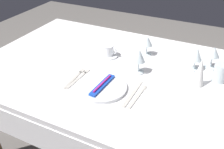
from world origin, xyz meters
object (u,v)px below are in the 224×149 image
object	(u,v)px
napkin_folded	(200,72)
wine_glass_centre	(139,57)
drink_tumbler	(220,73)
dinner_knife	(132,94)
wine_glass_right	(197,55)
spoon_soup	(140,94)
coffee_cup_left	(108,50)
wine_glass_left	(147,42)
fork_outer	(79,78)
wine_glass_far	(214,53)
dinner_plate	(102,87)
fork_inner	(75,77)
toothbrush_package	(102,85)

from	to	relation	value
napkin_folded	wine_glass_centre	bearing A→B (deg)	-176.59
napkin_folded	drink_tumbler	bearing A→B (deg)	41.53
dinner_knife	wine_glass_right	world-z (taller)	wine_glass_right
dinner_knife	spoon_soup	bearing A→B (deg)	31.45
dinner_knife	coffee_cup_left	distance (m)	0.43
wine_glass_left	napkin_folded	distance (m)	0.42
wine_glass_centre	coffee_cup_left	bearing A→B (deg)	157.96
fork_outer	coffee_cup_left	bearing A→B (deg)	83.38
wine_glass_left	wine_glass_far	world-z (taller)	wine_glass_far
coffee_cup_left	drink_tumbler	bearing A→B (deg)	0.74
dinner_plate	wine_glass_right	bearing A→B (deg)	45.40
spoon_soup	wine_glass_centre	size ratio (longest dim) A/B	1.43
fork_outer	wine_glass_far	size ratio (longest dim) A/B	1.56
fork_outer	fork_inner	world-z (taller)	same
toothbrush_package	wine_glass_right	xyz separation A→B (m)	(0.41, 0.41, 0.07)
spoon_soup	drink_tumbler	xyz separation A→B (m)	(0.36, 0.30, 0.05)
toothbrush_package	spoon_soup	size ratio (longest dim) A/B	0.99
spoon_soup	napkin_folded	bearing A→B (deg)	40.05
toothbrush_package	drink_tumbler	size ratio (longest dim) A/B	1.95
coffee_cup_left	toothbrush_package	bearing A→B (deg)	-68.84
dinner_plate	wine_glass_far	xyz separation A→B (m)	(0.50, 0.48, 0.09)
fork_outer	wine_glass_far	bearing A→B (deg)	33.97
dinner_plate	drink_tumbler	size ratio (longest dim) A/B	2.43
fork_inner	wine_glass_far	xyz separation A→B (m)	(0.68, 0.45, 0.10)
dinner_plate	dinner_knife	world-z (taller)	dinner_plate
spoon_soup	drink_tumbler	distance (m)	0.47
fork_outer	spoon_soup	distance (m)	0.36
coffee_cup_left	drink_tumbler	distance (m)	0.68
coffee_cup_left	wine_glass_centre	bearing A→B (deg)	-22.04
coffee_cup_left	drink_tumbler	size ratio (longest dim) A/B	0.91
dinner_knife	coffee_cup_left	size ratio (longest dim) A/B	2.42
dinner_plate	fork_inner	size ratio (longest dim) A/B	1.24
dinner_plate	wine_glass_centre	bearing A→B (deg)	64.02
spoon_soup	fork_inner	bearing A→B (deg)	-177.31
toothbrush_package	fork_inner	xyz separation A→B (m)	(-0.19, 0.03, -0.02)
wine_glass_right	napkin_folded	bearing A→B (deg)	-74.22
spoon_soup	wine_glass_left	size ratio (longest dim) A/B	1.59
dinner_plate	drink_tumbler	bearing A→B (deg)	32.11
toothbrush_package	wine_glass_right	world-z (taller)	wine_glass_right
dinner_knife	dinner_plate	bearing A→B (deg)	-171.87
coffee_cup_left	wine_glass_left	size ratio (longest dim) A/B	0.73
dinner_plate	fork_outer	xyz separation A→B (m)	(-0.17, 0.03, -0.01)
dinner_plate	spoon_soup	bearing A→B (deg)	12.45
spoon_soup	wine_glass_right	xyz separation A→B (m)	(0.21, 0.37, 0.09)
wine_glass_left	coffee_cup_left	bearing A→B (deg)	-149.49
drink_tumbler	fork_outer	bearing A→B (deg)	-156.36
wine_glass_right	napkin_folded	xyz separation A→B (m)	(0.04, -0.16, -0.01)
toothbrush_package	fork_outer	world-z (taller)	toothbrush_package
spoon_soup	wine_glass_far	distance (m)	0.54
wine_glass_centre	napkin_folded	bearing A→B (deg)	3.41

